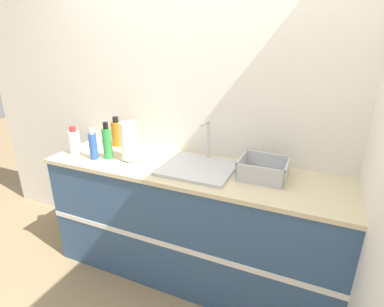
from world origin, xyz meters
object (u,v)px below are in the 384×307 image
object	(u,v)px
sink	(198,166)
bottle_white_spray	(74,142)
bottle_blue	(93,146)
bottle_green	(107,143)
paper_towel_roll	(129,141)
bottle_amber	(117,133)
dish_rack	(263,171)

from	to	relation	value
sink	bottle_white_spray	distance (m)	1.00
bottle_blue	bottle_green	world-z (taller)	bottle_green
paper_towel_roll	bottle_white_spray	xyz separation A→B (m)	(-0.47, -0.06, -0.05)
bottle_white_spray	bottle_green	size ratio (longest dim) A/B	0.78
paper_towel_roll	bottle_amber	bearing A→B (deg)	140.96
bottle_blue	bottle_amber	bearing A→B (deg)	94.78
bottle_blue	bottle_green	bearing A→B (deg)	32.10
dish_rack	bottle_blue	distance (m)	1.23
sink	bottle_green	size ratio (longest dim) A/B	1.75
bottle_blue	bottle_white_spray	distance (m)	0.21
dish_rack	bottle_white_spray	bearing A→B (deg)	-173.65
bottle_green	dish_rack	bearing A→B (deg)	6.85
dish_rack	bottle_blue	world-z (taller)	bottle_blue
bottle_blue	bottle_amber	size ratio (longest dim) A/B	0.97
dish_rack	bottle_white_spray	size ratio (longest dim) A/B	1.39
paper_towel_roll	bottle_green	distance (m)	0.17
dish_rack	bottle_amber	size ratio (longest dim) A/B	1.23
bottle_green	bottle_amber	distance (m)	0.29
paper_towel_roll	bottle_blue	world-z (taller)	paper_towel_roll
sink	bottle_amber	bearing A→B (deg)	167.45
bottle_green	sink	bearing A→B (deg)	6.86
paper_towel_roll	bottle_green	world-z (taller)	paper_towel_roll
paper_towel_roll	dish_rack	bearing A→B (deg)	6.15
sink	bottle_amber	size ratio (longest dim) A/B	1.98
bottle_white_spray	bottle_amber	distance (m)	0.34
sink	dish_rack	size ratio (longest dim) A/B	1.61
bottle_white_spray	paper_towel_roll	bearing A→B (deg)	6.75
dish_rack	bottle_amber	world-z (taller)	bottle_amber
sink	paper_towel_roll	world-z (taller)	sink
bottle_blue	bottle_amber	distance (m)	0.32
bottle_white_spray	bottle_amber	bearing A→B (deg)	57.20
sink	paper_towel_roll	size ratio (longest dim) A/B	1.69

